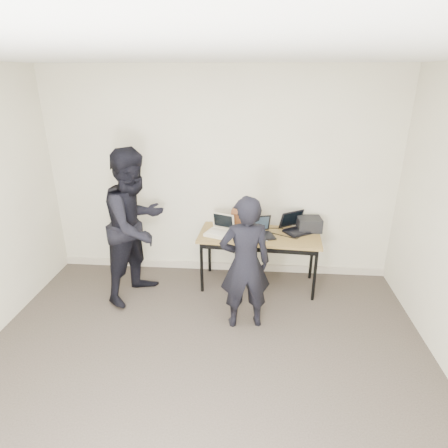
# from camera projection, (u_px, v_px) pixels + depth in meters

# --- Properties ---
(room) EXTENTS (4.60, 4.60, 2.80)m
(room) POSITION_uv_depth(u_px,v_px,m) (193.00, 255.00, 2.74)
(room) COLOR #423932
(room) RESTS_ON ground
(desk) EXTENTS (1.54, 0.75, 0.72)m
(desk) POSITION_uv_depth(u_px,v_px,m) (259.00, 239.00, 4.68)
(desk) COLOR brown
(desk) RESTS_ON ground
(laptop_beige) EXTENTS (0.38, 0.38, 0.24)m
(laptop_beige) POSITION_uv_depth(u_px,v_px,m) (220.00, 230.00, 4.66)
(laptop_beige) COLOR beige
(laptop_beige) RESTS_ON desk
(laptop_center) EXTENTS (0.38, 0.37, 0.24)m
(laptop_center) POSITION_uv_depth(u_px,v_px,m) (260.00, 232.00, 4.61)
(laptop_center) COLOR black
(laptop_center) RESTS_ON desk
(laptop_right) EXTENTS (0.45, 0.45, 0.24)m
(laptop_right) POSITION_uv_depth(u_px,v_px,m) (296.00, 227.00, 4.74)
(laptop_right) COLOR black
(laptop_right) RESTS_ON desk
(leather_satchel) EXTENTS (0.37, 0.20, 0.25)m
(leather_satchel) POSITION_uv_depth(u_px,v_px,m) (246.00, 218.00, 4.83)
(leather_satchel) COLOR brown
(leather_satchel) RESTS_ON desk
(tissue) EXTENTS (0.14, 0.11, 0.08)m
(tissue) POSITION_uv_depth(u_px,v_px,m) (248.00, 207.00, 4.77)
(tissue) COLOR white
(tissue) RESTS_ON leather_satchel
(equipment_box) EXTENTS (0.31, 0.27, 0.17)m
(equipment_box) POSITION_uv_depth(u_px,v_px,m) (309.00, 224.00, 4.75)
(equipment_box) COLOR black
(equipment_box) RESTS_ON desk
(power_brick) EXTENTS (0.10, 0.07, 0.03)m
(power_brick) POSITION_uv_depth(u_px,v_px,m) (241.00, 238.00, 4.51)
(power_brick) COLOR black
(power_brick) RESTS_ON desk
(cables) EXTENTS (1.16, 0.42, 0.01)m
(cables) POSITION_uv_depth(u_px,v_px,m) (263.00, 234.00, 4.65)
(cables) COLOR silver
(cables) RESTS_ON desk
(person_typist) EXTENTS (0.60, 0.45, 1.49)m
(person_typist) POSITION_uv_depth(u_px,v_px,m) (245.00, 264.00, 3.89)
(person_typist) COLOR black
(person_typist) RESTS_ON ground
(person_observer) EXTENTS (1.02, 1.11, 1.84)m
(person_observer) POSITION_uv_depth(u_px,v_px,m) (136.00, 226.00, 4.40)
(person_observer) COLOR black
(person_observer) RESTS_ON ground
(baseboard) EXTENTS (4.50, 0.03, 0.10)m
(baseboard) POSITION_uv_depth(u_px,v_px,m) (221.00, 266.00, 5.30)
(baseboard) COLOR #BBAF9B
(baseboard) RESTS_ON ground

